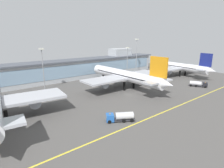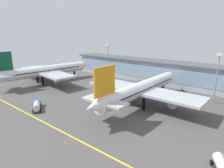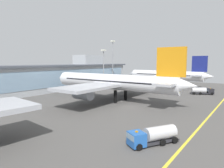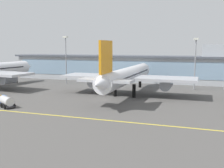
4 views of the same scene
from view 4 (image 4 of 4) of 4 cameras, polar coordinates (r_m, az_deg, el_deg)
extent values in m
plane|color=#514F4C|center=(84.60, -2.53, -3.24)|extent=(180.00, 180.00, 0.00)
cube|color=yellow|center=(65.14, -9.68, -6.74)|extent=(144.00, 0.50, 0.01)
cube|color=#ADB2B7|center=(128.27, 5.17, 3.09)|extent=(123.28, 12.00, 11.32)
cube|color=#84A3BC|center=(122.38, 4.49, 3.13)|extent=(118.35, 0.20, 7.24)
cube|color=#4C515B|center=(127.91, 5.20, 5.80)|extent=(126.28, 14.00, 0.80)
cube|color=#ADB2B7|center=(126.32, 22.07, 6.41)|extent=(16.00, 10.00, 6.00)
cylinder|color=black|center=(130.32, -19.48, 1.22)|extent=(1.10, 1.10, 4.41)
cone|color=silver|center=(135.16, -17.39, 3.53)|extent=(5.75, 5.51, 5.23)
cube|color=#84A3BC|center=(132.52, -18.44, 3.82)|extent=(4.53, 4.29, 1.65)
cylinder|color=#999EA8|center=(110.20, -20.98, 0.96)|extent=(4.51, 6.54, 3.86)
cylinder|color=black|center=(89.35, 0.66, -1.25)|extent=(1.10, 1.10, 4.27)
cylinder|color=black|center=(87.57, 4.65, -1.46)|extent=(1.10, 1.10, 4.27)
cylinder|color=black|center=(109.57, 5.90, 0.41)|extent=(1.10, 1.10, 4.27)
cylinder|color=silver|center=(91.47, 3.33, 1.82)|extent=(5.39, 48.06, 5.34)
cone|color=silver|center=(116.24, 6.76, 3.08)|extent=(5.08, 4.81, 5.07)
cone|color=silver|center=(67.03, -2.68, -0.05)|extent=(4.54, 5.88, 4.54)
cube|color=#84A3BC|center=(112.74, 6.39, 3.41)|extent=(4.01, 3.74, 1.60)
cube|color=black|center=(91.42, 3.33, 2.07)|extent=(5.43, 40.37, 0.43)
cube|color=#B7BAC1|center=(91.54, 3.33, 1.41)|extent=(45.37, 11.58, 0.85)
cylinder|color=#999EA8|center=(97.57, -3.60, 0.56)|extent=(3.74, 6.25, 3.74)
cylinder|color=#999EA8|center=(90.94, 11.34, -0.12)|extent=(3.74, 6.25, 3.74)
cube|color=orange|center=(70.88, -1.28, 5.70)|extent=(0.65, 8.65, 8.54)
cube|color=#B7BAC1|center=(71.38, -1.27, 0.76)|extent=(14.52, 5.30, 0.68)
cylinder|color=black|center=(84.11, -21.50, -3.48)|extent=(1.10, 0.82, 1.10)
cylinder|color=black|center=(79.12, -22.24, -4.21)|extent=(1.10, 0.82, 1.10)
cylinder|color=black|center=(79.92, -20.46, -4.00)|extent=(1.10, 0.82, 1.10)
cylinder|color=black|center=(76.77, -21.65, -4.54)|extent=(1.10, 0.82, 1.10)
cylinder|color=black|center=(77.60, -19.83, -4.32)|extent=(1.10, 0.82, 1.10)
cube|color=#2D2D33|center=(79.70, -21.38, -4.15)|extent=(7.69, 5.90, 0.30)
cube|color=#235BB2|center=(83.31, -22.32, -3.03)|extent=(3.34, 3.43, 2.20)
cube|color=#84A3BC|center=(83.22, -22.33, -2.70)|extent=(3.37, 3.39, 0.88)
cylinder|color=silver|center=(78.95, -21.30, -3.30)|extent=(5.97, 4.84, 2.30)
cube|color=orange|center=(83.10, -22.36, -2.20)|extent=(0.30, 0.40, 0.20)
cylinder|color=gray|center=(107.65, 17.07, 3.86)|extent=(0.44, 0.44, 18.82)
cube|color=silver|center=(107.47, 17.28, 9.06)|extent=(1.80, 1.80, 0.70)
cylinder|color=gray|center=(122.84, -9.65, 4.85)|extent=(0.44, 0.44, 20.09)
cube|color=silver|center=(122.74, -9.77, 9.70)|extent=(1.80, 1.80, 0.70)
camera|label=1|loc=(89.05, -58.35, 10.13)|focal=28.71mm
camera|label=2|loc=(30.61, 45.08, 26.42)|focal=31.05mm
camera|label=3|loc=(94.51, -41.88, 4.37)|focal=32.58mm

